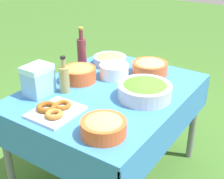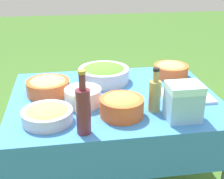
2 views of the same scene
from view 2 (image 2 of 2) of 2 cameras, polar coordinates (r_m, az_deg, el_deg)
picnic_table at (r=1.91m, az=0.38°, el=-3.85°), size 1.23×0.95×0.72m
salad_bowl at (r=2.07m, az=-1.51°, el=3.02°), size 0.33×0.33×0.11m
pasta_bowl at (r=1.92m, az=-11.63°, el=0.71°), size 0.26×0.26×0.11m
donut_platter at (r=1.89m, az=13.56°, el=-0.89°), size 0.28×0.26×0.05m
plate_stack at (r=1.75m, az=-5.31°, el=-1.32°), size 0.21×0.21×0.10m
olive_oil_bottle at (r=1.67m, az=7.84°, el=-0.91°), size 0.07×0.07×0.24m
wine_bottle at (r=1.44m, az=-5.27°, el=-3.64°), size 0.07×0.07×0.31m
bread_bowl at (r=2.19m, az=10.72°, el=3.66°), size 0.23×0.23×0.10m
fruit_bowl at (r=1.61m, az=-11.75°, el=-4.47°), size 0.26×0.26×0.08m
olive_bowl at (r=1.62m, az=1.86°, el=-2.83°), size 0.23×0.23×0.12m
cooler_box at (r=1.61m, az=12.93°, el=-2.19°), size 0.17×0.14×0.19m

